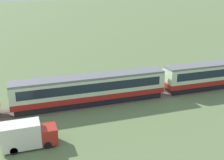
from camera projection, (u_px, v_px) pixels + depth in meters
passenger_train at (92, 88)px, 39.71m from camera, size 114.55×3.05×4.21m
railway_track at (13, 114)px, 37.12m from camera, size 169.13×3.60×0.04m
delivery_truck_red at (27, 135)px, 29.13m from camera, size 5.62×2.20×2.82m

